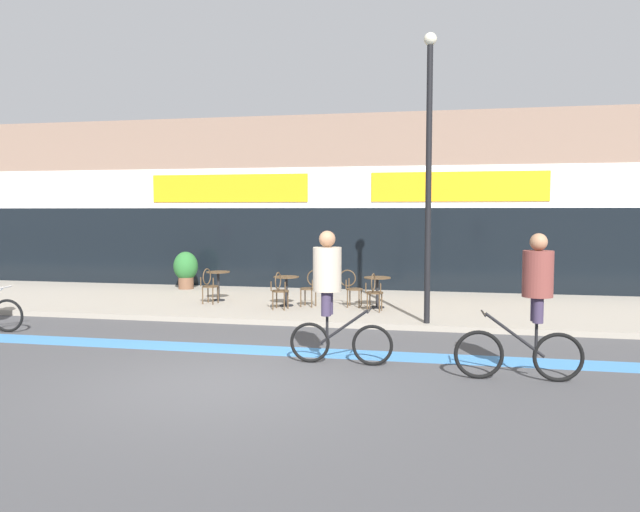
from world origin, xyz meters
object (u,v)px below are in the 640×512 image
at_px(bistro_table_2, 377,286).
at_px(cafe_chair_2_near, 374,290).
at_px(cyclist_1, 330,285).
at_px(lamp_post, 429,160).
at_px(bistro_table_1, 286,285).
at_px(planter_pot, 186,269).
at_px(bistro_table_0, 218,280).
at_px(cyclist_2, 532,298).
at_px(cafe_chair_2_side, 351,286).
at_px(cafe_chair_1_near, 279,288).
at_px(cafe_chair_0_near, 209,283).
at_px(cafe_chair_1_side, 311,285).

bearing_deg(bistro_table_2, cafe_chair_2_near, -90.60).
xyz_separation_m(cafe_chair_2_near, cyclist_1, (-0.18, -4.48, 0.63)).
height_order(cafe_chair_2_near, lamp_post, lamp_post).
distance_m(bistro_table_1, planter_pot, 4.59).
bearing_deg(cafe_chair_2_near, bistro_table_0, 81.36).
relative_size(cafe_chair_2_near, lamp_post, 0.15).
xyz_separation_m(bistro_table_0, planter_pot, (-1.82, 2.11, 0.08)).
bearing_deg(cyclist_2, cafe_chair_2_side, -60.95).
distance_m(bistro_table_0, bistro_table_2, 4.17).
relative_size(cafe_chair_1_near, lamp_post, 0.15).
relative_size(cafe_chair_2_near, planter_pot, 0.81).
xyz_separation_m(cafe_chair_2_near, lamp_post, (1.24, -1.20, 2.83)).
distance_m(bistro_table_0, lamp_post, 6.47).
height_order(bistro_table_2, planter_pot, planter_pot).
xyz_separation_m(bistro_table_1, cafe_chair_0_near, (-1.96, -0.10, 0.01)).
relative_size(planter_pot, cyclist_2, 0.52).
relative_size(cafe_chair_1_side, cyclist_1, 0.42).
relative_size(cafe_chair_2_side, cyclist_1, 0.42).
distance_m(cafe_chair_1_side, cyclist_1, 5.18).
relative_size(cafe_chair_1_side, lamp_post, 0.15).
distance_m(bistro_table_0, cyclist_1, 6.80).
height_order(bistro_table_2, cafe_chair_1_side, cafe_chair_1_side).
bearing_deg(bistro_table_1, cafe_chair_0_near, -176.97).
xyz_separation_m(cafe_chair_0_near, lamp_post, (5.39, -1.58, 2.83)).
bearing_deg(bistro_table_1, cafe_chair_2_side, 5.36).
height_order(cafe_chair_0_near, cafe_chair_1_near, same).
relative_size(bistro_table_0, bistro_table_1, 1.04).
bearing_deg(cyclist_1, planter_pot, 127.49).
bearing_deg(bistro_table_0, cafe_chair_0_near, -90.73).
bearing_deg(cafe_chair_2_side, lamp_post, -41.92).
relative_size(cafe_chair_2_near, cyclist_1, 0.42).
relative_size(bistro_table_0, cafe_chair_2_side, 0.84).
height_order(bistro_table_2, cafe_chair_2_side, cafe_chair_2_side).
height_order(cafe_chair_2_side, cyclist_2, cyclist_2).
height_order(cafe_chair_2_near, cafe_chair_2_side, same).
height_order(bistro_table_2, cafe_chair_1_near, cafe_chair_1_near).
relative_size(cafe_chair_1_near, cafe_chair_1_side, 1.00).
height_order(bistro_table_0, lamp_post, lamp_post).
distance_m(cafe_chair_2_near, cyclist_2, 5.68).
bearing_deg(cafe_chair_1_side, cyclist_1, 114.01).
distance_m(bistro_table_2, cafe_chair_1_near, 2.34).
bearing_deg(lamp_post, bistro_table_0, 157.76).
bearing_deg(cafe_chair_1_near, bistro_table_1, 2.73).
distance_m(cafe_chair_2_near, planter_pot, 6.73).
distance_m(bistro_table_1, lamp_post, 4.76).
bearing_deg(cyclist_1, cafe_chair_0_near, 129.47).
bearing_deg(cafe_chair_0_near, cafe_chair_1_near, -98.87).
height_order(cafe_chair_0_near, cafe_chair_1_side, same).
bearing_deg(lamp_post, cafe_chair_0_near, 163.70).
bearing_deg(cafe_chair_0_near, cafe_chair_2_side, -79.85).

